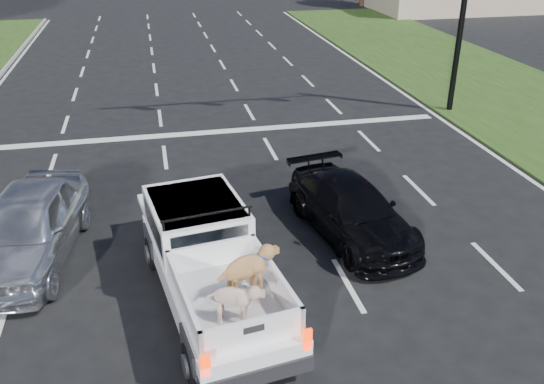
{
  "coord_description": "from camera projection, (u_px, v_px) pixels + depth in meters",
  "views": [
    {
      "loc": [
        -1.98,
        -9.6,
        7.2
      ],
      "look_at": [
        0.52,
        2.0,
        1.38
      ],
      "focal_mm": 38.0,
      "sensor_mm": 36.0,
      "label": 1
    }
  ],
  "objects": [
    {
      "name": "road_markings",
      "position": [
        225.0,
        170.0,
        17.73
      ],
      "size": [
        17.75,
        60.0,
        0.01
      ],
      "color": "silver",
      "rests_on": "ground"
    },
    {
      "name": "pickup_truck",
      "position": [
        211.0,
        261.0,
        11.44
      ],
      "size": [
        2.69,
        5.57,
        2.0
      ],
      "rotation": [
        0.0,
        0.0,
        0.15
      ],
      "color": "black",
      "rests_on": "ground"
    },
    {
      "name": "silver_sedan",
      "position": [
        27.0,
        226.0,
        12.89
      ],
      "size": [
        2.69,
        5.11,
        1.66
      ],
      "primitive_type": "imported",
      "rotation": [
        0.0,
        0.0,
        -0.16
      ],
      "color": "silver",
      "rests_on": "ground"
    },
    {
      "name": "black_coupe",
      "position": [
        352.0,
        210.0,
        13.98
      ],
      "size": [
        2.58,
        4.77,
        1.31
      ],
      "primitive_type": "imported",
      "rotation": [
        0.0,
        0.0,
        0.17
      ],
      "color": "black",
      "rests_on": "ground"
    },
    {
      "name": "ground",
      "position": [
        268.0,
        295.0,
        11.97
      ],
      "size": [
        160.0,
        160.0,
        0.0
      ],
      "primitive_type": "plane",
      "color": "black",
      "rests_on": "ground"
    }
  ]
}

